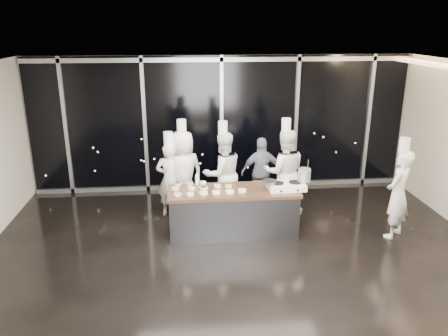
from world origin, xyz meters
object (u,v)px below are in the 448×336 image
object	(u,v)px
chef_center	(223,173)
stove	(286,186)
demo_counter	(233,212)
chef_side	(398,193)
guest	(262,172)
chef_far_left	(170,179)
stock_pot	(304,175)
chef_right	(284,172)
frying_pan	(269,182)
chef_left	(183,173)

from	to	relation	value
chef_center	stove	bearing A→B (deg)	120.41
demo_counter	chef_center	xyz separation A→B (m)	(-0.11, 0.96, 0.45)
demo_counter	chef_side	size ratio (longest dim) A/B	1.27
stove	demo_counter	bearing A→B (deg)	173.96
stove	guest	bearing A→B (deg)	96.20
chef_far_left	chef_center	xyz separation A→B (m)	(1.10, 0.01, 0.08)
demo_counter	stock_pot	world-z (taller)	stock_pot
demo_counter	chef_right	bearing A→B (deg)	36.87
frying_pan	chef_far_left	xyz separation A→B (m)	(-1.88, 1.02, -0.25)
chef_left	chef_right	xyz separation A→B (m)	(2.11, -0.14, 0.01)
chef_center	guest	distance (m)	0.97
chef_left	demo_counter	bearing A→B (deg)	109.09
stove	chef_right	distance (m)	0.95
frying_pan	chef_side	distance (m)	2.41
chef_left	frying_pan	bearing A→B (deg)	122.42
chef_far_left	frying_pan	bearing A→B (deg)	163.14
demo_counter	chef_center	bearing A→B (deg)	96.47
chef_right	chef_side	distance (m)	2.27
frying_pan	chef_center	size ratio (longest dim) A/B	0.23
guest	frying_pan	bearing A→B (deg)	83.52
guest	chef_right	xyz separation A→B (m)	(0.39, -0.45, 0.15)
stock_pot	chef_center	size ratio (longest dim) A/B	0.12
frying_pan	chef_center	distance (m)	1.30
frying_pan	chef_left	xyz separation A→B (m)	(-1.60, 1.08, -0.14)
stove	chef_left	world-z (taller)	chef_left
stove	chef_far_left	distance (m)	2.44
demo_counter	chef_right	xyz separation A→B (m)	(1.17, 0.88, 0.47)
chef_side	guest	bearing A→B (deg)	-78.83
frying_pan	guest	xyz separation A→B (m)	(0.12, 1.39, -0.29)
demo_counter	stock_pot	xyz separation A→B (m)	(1.34, -0.03, 0.71)
demo_counter	guest	size ratio (longest dim) A/B	1.58
stock_pot	demo_counter	bearing A→B (deg)	178.87
stock_pot	chef_far_left	bearing A→B (deg)	158.92
guest	chef_right	world-z (taller)	chef_right
guest	chef_right	bearing A→B (deg)	129.42
chef_far_left	chef_left	bearing A→B (deg)	-156.52
stove	guest	size ratio (longest dim) A/B	0.46
frying_pan	stove	bearing A→B (deg)	-1.62
stock_pot	chef_far_left	distance (m)	2.76
stock_pot	chef_side	size ratio (longest dim) A/B	0.13
chef_left	guest	xyz separation A→B (m)	(1.72, 0.31, -0.14)
stock_pot	guest	bearing A→B (deg)	112.56
chef_side	chef_far_left	bearing A→B (deg)	-59.15
chef_far_left	chef_right	size ratio (longest dim) A/B	0.88
demo_counter	chef_left	size ratio (longest dim) A/B	1.20
frying_pan	stock_pot	xyz separation A→B (m)	(0.68, 0.04, 0.10)
demo_counter	stove	size ratio (longest dim) A/B	3.47
chef_far_left	chef_right	xyz separation A→B (m)	(2.39, -0.08, 0.11)
chef_center	guest	bearing A→B (deg)	-174.76
chef_side	chef_center	bearing A→B (deg)	-64.85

